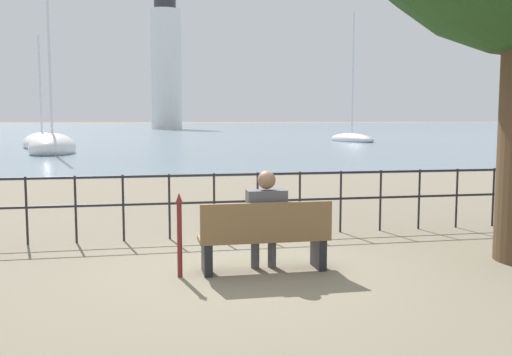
{
  "coord_description": "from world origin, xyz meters",
  "views": [
    {
      "loc": [
        -1.48,
        -6.93,
        1.91
      ],
      "look_at": [
        0.0,
        0.5,
        1.13
      ],
      "focal_mm": 40.0,
      "sensor_mm": 36.0,
      "label": 1
    }
  ],
  "objects": [
    {
      "name": "harbor_lighthouse",
      "position": [
        3.43,
        111.77,
        13.58
      ],
      "size": [
        6.26,
        6.26,
        29.2
      ],
      "color": "white",
      "rests_on": "ground_plane"
    },
    {
      "name": "harbor_water",
      "position": [
        0.0,
        162.08,
        0.0
      ],
      "size": [
        600.0,
        300.0,
        0.01
      ],
      "color": "slate",
      "rests_on": "ground_plane"
    },
    {
      "name": "ground_plane",
      "position": [
        0.0,
        0.0,
        0.0
      ],
      "size": [
        1000.0,
        1000.0,
        0.0
      ],
      "primitive_type": "plane",
      "color": "#7A705B"
    },
    {
      "name": "park_bench",
      "position": [
        0.0,
        -0.06,
        0.43
      ],
      "size": [
        1.65,
        0.45,
        0.9
      ],
      "color": "brown",
      "rests_on": "ground_plane"
    },
    {
      "name": "closed_umbrella",
      "position": [
        -1.06,
        -0.1,
        0.58
      ],
      "size": [
        0.09,
        0.09,
        1.04
      ],
      "color": "maroon",
      "rests_on": "ground_plane"
    },
    {
      "name": "sailboat_2",
      "position": [
        16.61,
        40.71,
        0.3
      ],
      "size": [
        3.13,
        6.54,
        11.5
      ],
      "rotation": [
        0.0,
        0.0,
        0.2
      ],
      "color": "white",
      "rests_on": "ground_plane"
    },
    {
      "name": "seated_person_left",
      "position": [
        0.03,
        0.01,
        0.7
      ],
      "size": [
        0.5,
        0.35,
        1.27
      ],
      "color": "#4C4C51",
      "rests_on": "ground_plane"
    },
    {
      "name": "promenade_railing",
      "position": [
        -0.0,
        2.17,
        0.69
      ],
      "size": [
        10.82,
        0.04,
        1.05
      ],
      "color": "black",
      "rests_on": "ground_plane"
    },
    {
      "name": "sailboat_0",
      "position": [
        -8.41,
        35.28,
        0.31
      ],
      "size": [
        3.7,
        8.98,
        8.15
      ],
      "rotation": [
        0.0,
        0.0,
        0.14
      ],
      "color": "white",
      "rests_on": "ground_plane"
    },
    {
      "name": "sailboat_3",
      "position": [
        -6.48,
        26.86,
        0.38
      ],
      "size": [
        2.48,
        5.37,
        11.59
      ],
      "rotation": [
        0.0,
        0.0,
        -0.0
      ],
      "color": "white",
      "rests_on": "ground_plane"
    }
  ]
}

